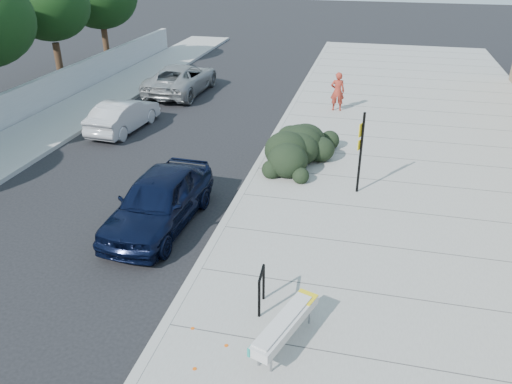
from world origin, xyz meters
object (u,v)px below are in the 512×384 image
sedan_navy (159,200)px  wagon_silver (124,115)px  pedestrian (337,91)px  suv_silver (181,79)px  bike_rack (261,286)px  sign_post (361,148)px  bench (286,324)px

sedan_navy → wagon_silver: 8.28m
wagon_silver → pedestrian: size_ratio=2.24×
sedan_navy → suv_silver: 13.46m
bike_rack → sedan_navy: (-3.57, 2.96, 0.07)m
sign_post → sedan_navy: sign_post is taller
bike_rack → sedan_navy: sedan_navy is taller
bike_rack → wagon_silver: bearing=125.9°
bench → bike_rack: 1.16m
bench → wagon_silver: (-8.81, 10.80, 0.02)m
wagon_silver → suv_silver: bearing=-88.8°
wagon_silver → pedestrian: bearing=-148.5°
pedestrian → wagon_silver: bearing=19.5°
sign_post → sedan_navy: size_ratio=0.57×
bench → bike_rack: bike_rack is taller
sedan_navy → wagon_silver: (-4.56, 6.91, -0.13)m
sedan_navy → suv_silver: sedan_navy is taller
wagon_silver → pedestrian: pedestrian is taller
wagon_silver → bench: bearing=133.5°
sign_post → sedan_navy: 6.14m
bench → bike_rack: bearing=145.7°
bench → sign_post: bearing=101.2°
bike_rack → sign_post: bearing=71.0°
bench → suv_silver: 18.70m
bench → pedestrian: pedestrian is taller
bike_rack → sign_post: (1.67, 6.04, 0.90)m
bench → sedan_navy: (-4.25, 3.89, 0.15)m
wagon_silver → pedestrian: 9.48m
sedan_navy → pedestrian: size_ratio=2.60×
sign_post → wagon_silver: 10.57m
bench → suv_silver: size_ratio=0.37×
wagon_silver → sign_post: bearing=163.0°
bike_rack → pedestrian: pedestrian is taller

